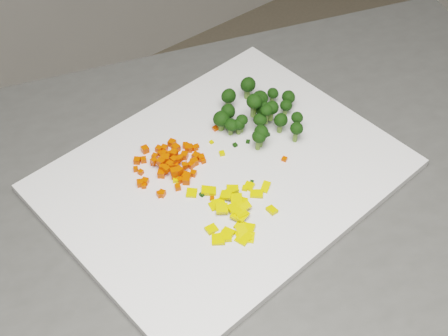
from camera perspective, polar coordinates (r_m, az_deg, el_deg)
counter_block at (r=1.30m, az=2.64°, el=-14.74°), size 1.21×1.01×0.90m
cutting_board at (r=0.93m, az=-0.00°, el=-0.68°), size 0.52×0.42×0.01m
carrot_pile at (r=0.93m, az=-5.03°, el=0.56°), size 0.11×0.11×0.03m
pepper_pile at (r=0.88m, az=0.57°, el=-3.26°), size 0.13×0.13×0.02m
broccoli_pile at (r=0.98m, az=3.45°, el=5.40°), size 0.13×0.13×0.06m
carrot_cube_0 at (r=0.92m, az=-4.13°, el=-0.22°), size 0.01×0.01×0.01m
carrot_cube_1 at (r=0.93m, az=-4.57°, el=0.74°), size 0.01×0.01×0.01m
carrot_cube_2 at (r=0.94m, az=-2.74°, el=0.55°), size 0.01×0.01×0.01m
carrot_cube_3 at (r=0.90m, az=-5.88°, el=-2.38°), size 0.01×0.01×0.01m
carrot_cube_4 at (r=0.93m, az=-4.24°, el=0.78°), size 0.01×0.01×0.01m
carrot_cube_5 at (r=0.93m, az=-3.05°, el=0.27°), size 0.01×0.01×0.01m
carrot_cube_6 at (r=0.92m, az=-3.44°, el=-0.78°), size 0.01×0.01×0.01m
carrot_cube_7 at (r=0.93m, az=-7.63°, el=-0.38°), size 0.01×0.01×0.01m
carrot_cube_8 at (r=0.92m, az=-5.39°, el=0.06°), size 0.01×0.01×0.01m
carrot_cube_9 at (r=0.96m, az=-3.56°, el=2.08°), size 0.01×0.01×0.01m
carrot_cube_10 at (r=0.96m, az=-5.50°, el=1.34°), size 0.01×0.01×0.01m
carrot_cube_11 at (r=0.94m, az=-6.55°, el=0.52°), size 0.01×0.01×0.01m
carrot_cube_12 at (r=0.93m, az=-5.62°, el=0.67°), size 0.01×0.01×0.01m
carrot_cube_13 at (r=0.93m, az=-5.75°, el=-0.53°), size 0.01×0.01×0.01m
carrot_cube_14 at (r=0.95m, az=-6.34°, el=1.06°), size 0.01×0.01×0.01m
carrot_cube_15 at (r=0.94m, az=-5.54°, el=0.94°), size 0.01×0.01×0.01m
carrot_cube_16 at (r=0.94m, az=-1.91°, el=0.66°), size 0.01×0.01×0.01m
carrot_cube_17 at (r=0.95m, az=-4.95°, el=1.26°), size 0.01×0.01×0.01m
carrot_cube_18 at (r=0.92m, az=-4.02°, el=-1.11°), size 0.01×0.01×0.01m
carrot_cube_19 at (r=0.93m, az=-4.91°, el=0.21°), size 0.01×0.01×0.01m
carrot_cube_20 at (r=0.96m, az=-3.46°, el=2.07°), size 0.01×0.01×0.01m
carrot_cube_21 at (r=0.92m, az=-7.73°, el=-1.39°), size 0.01×0.01×0.01m
carrot_cube_22 at (r=0.95m, az=-3.64°, el=1.14°), size 0.01×0.01×0.01m
carrot_cube_23 at (r=0.96m, az=-7.24°, el=1.70°), size 0.01×0.01×0.01m
carrot_cube_24 at (r=0.93m, az=-5.34°, el=0.87°), size 0.02×0.02×0.01m
carrot_cube_25 at (r=0.92m, az=-5.68°, el=0.10°), size 0.01×0.01×0.01m
carrot_cube_26 at (r=0.94m, az=-8.07°, el=-0.10°), size 0.01×0.01×0.01m
carrot_cube_27 at (r=0.96m, az=-5.97°, el=1.73°), size 0.01×0.01×0.01m
carrot_cube_28 at (r=0.96m, az=-5.86°, el=1.34°), size 0.01×0.01×0.01m
carrot_cube_29 at (r=0.93m, az=-5.61°, el=-0.30°), size 0.01×0.01×0.01m
carrot_cube_30 at (r=0.92m, az=-7.33°, el=-1.63°), size 0.01×0.01×0.01m
carrot_cube_31 at (r=0.96m, az=-4.42°, el=1.82°), size 0.01×0.01×0.01m
carrot_cube_32 at (r=0.92m, az=-7.22°, el=-1.22°), size 0.01×0.01×0.01m
carrot_cube_33 at (r=0.92m, az=-2.82°, el=-0.50°), size 0.01×0.01×0.01m
carrot_cube_34 at (r=0.95m, az=-5.25°, el=0.94°), size 0.01×0.01×0.01m
carrot_cube_35 at (r=0.93m, az=-3.88°, el=-0.43°), size 0.01×0.01×0.01m
carrot_cube_36 at (r=0.92m, az=-7.67°, el=-1.38°), size 0.01×0.01×0.01m
carrot_cube_37 at (r=0.95m, az=-2.58°, el=1.08°), size 0.01×0.01×0.01m
carrot_cube_38 at (r=0.91m, az=-4.59°, el=-0.35°), size 0.01×0.01×0.01m
carrot_cube_39 at (r=0.96m, az=-2.92°, el=1.86°), size 0.01×0.01×0.01m
carrot_cube_40 at (r=0.94m, az=-4.61°, el=1.33°), size 0.01×0.01×0.01m
carrot_cube_41 at (r=0.90m, az=-5.70°, el=-2.33°), size 0.01×0.01×0.01m
carrot_cube_42 at (r=0.93m, az=-3.60°, el=0.24°), size 0.01×0.01×0.01m
carrot_cube_43 at (r=0.95m, az=-7.36°, el=0.75°), size 0.01×0.01×0.01m
carrot_cube_44 at (r=0.96m, az=-2.65°, el=1.85°), size 0.01×0.01×0.01m
carrot_cube_45 at (r=0.91m, az=-4.25°, el=-1.77°), size 0.01×0.01×0.01m
carrot_cube_46 at (r=0.97m, az=-4.78°, el=2.28°), size 0.01×0.01×0.01m
carrot_cube_47 at (r=0.92m, az=-4.50°, el=-0.85°), size 0.01×0.01×0.01m
carrot_cube_48 at (r=0.95m, az=-7.96°, el=0.67°), size 0.01×0.01×0.01m
carrot_cube_49 at (r=0.93m, az=-4.07°, el=0.89°), size 0.01×0.01×0.01m
carrot_cube_50 at (r=0.94m, az=-2.08°, el=0.94°), size 0.01×0.01×0.01m
carrot_cube_51 at (r=0.92m, az=-5.28°, el=-0.13°), size 0.01×0.01×0.01m
carrot_cube_52 at (r=0.93m, az=-4.96°, el=0.32°), size 0.01×0.01×0.01m
carrot_cube_53 at (r=0.93m, az=-5.80°, el=0.55°), size 0.01×0.01×0.01m
carrot_cube_54 at (r=0.96m, az=-5.49°, el=1.80°), size 0.01×0.01×0.01m
carrot_cube_55 at (r=0.93m, az=-6.41°, el=0.65°), size 0.01×0.01×0.01m
carrot_cube_56 at (r=0.91m, az=-3.46°, el=-1.13°), size 0.02×0.02×0.01m
carrot_cube_57 at (r=0.94m, az=-4.49°, el=0.26°), size 0.01×0.01×0.01m
carrot_cube_58 at (r=0.96m, az=-3.27°, el=1.82°), size 0.01×0.01×0.01m
pepper_chunk_0 at (r=0.89m, az=-0.52°, el=-3.23°), size 0.02×0.02×0.01m
pepper_chunk_1 at (r=0.91m, az=0.79°, el=-1.98°), size 0.02×0.02×0.01m
pepper_chunk_2 at (r=0.85m, az=0.23°, el=-6.21°), size 0.02×0.02×0.01m
pepper_chunk_3 at (r=0.90m, az=3.01°, el=-2.38°), size 0.02×0.02×0.01m
pepper_chunk_4 at (r=0.89m, az=0.19°, el=-2.48°), size 0.02×0.02×0.01m
pepper_chunk_5 at (r=0.86m, az=1.69°, el=-5.33°), size 0.02×0.02×0.01m
pepper_chunk_6 at (r=0.86m, az=0.31°, el=-5.99°), size 0.02×0.02×0.01m
pepper_chunk_7 at (r=0.86m, az=1.94°, el=-5.67°), size 0.02×0.02×0.01m
pepper_chunk_8 at (r=0.91m, az=2.30°, el=-1.67°), size 0.02×0.02×0.01m
pepper_chunk_9 at (r=0.89m, az=-0.94°, el=-3.49°), size 0.01×0.02×0.01m
pepper_chunk_10 at (r=0.85m, az=2.08°, el=-6.32°), size 0.03×0.03×0.01m
pepper_chunk_11 at (r=0.87m, az=1.73°, el=-4.41°), size 0.02×0.02×0.01m
pepper_chunk_12 at (r=0.86m, az=-1.15°, el=-5.60°), size 0.02×0.01×0.01m
pepper_chunk_13 at (r=0.88m, az=-0.20°, el=-3.73°), size 0.02×0.02×0.01m
pepper_chunk_14 at (r=0.87m, az=1.54°, el=-4.12°), size 0.02×0.02×0.01m
pepper_chunk_15 at (r=0.90m, az=-2.98°, el=-2.29°), size 0.02×0.02×0.00m
pepper_chunk_16 at (r=0.89m, az=1.54°, el=-3.01°), size 0.02×0.02×0.01m
pepper_chunk_17 at (r=0.88m, az=0.88°, el=-3.75°), size 0.02×0.02×0.01m
pepper_chunk_18 at (r=0.88m, az=1.97°, el=-3.52°), size 0.02×0.01×0.01m
pepper_chunk_19 at (r=0.85m, az=-0.53°, el=-6.53°), size 0.02×0.02×0.01m
pepper_chunk_20 at (r=0.88m, az=4.40°, el=-3.85°), size 0.01×0.02×0.01m
pepper_chunk_21 at (r=0.87m, az=1.26°, el=-4.20°), size 0.03×0.02×0.01m
pepper_chunk_22 at (r=0.86m, az=1.55°, el=-5.57°), size 0.02×0.02×0.01m
pepper_chunk_23 at (r=0.90m, az=-1.43°, el=-2.09°), size 0.03×0.03×0.01m
pepper_chunk_24 at (r=0.89m, az=1.17°, el=-2.95°), size 0.03×0.03×0.01m
pepper_chunk_25 at (r=0.85m, az=1.77°, el=-6.44°), size 0.02×0.02×0.01m
pepper_chunk_26 at (r=0.91m, az=3.81°, el=-1.75°), size 0.02×0.02×0.01m
pepper_chunk_27 at (r=0.86m, az=2.42°, el=-5.53°), size 0.02×0.02×0.01m
pepper_chunk_28 at (r=0.85m, az=1.79°, el=-6.22°), size 0.03×0.03×0.01m
pepper_chunk_29 at (r=0.90m, az=0.67°, el=-2.10°), size 0.02×0.01×0.01m
broccoli_floret_0 at (r=1.04m, az=4.44°, el=6.58°), size 0.02×0.02×0.03m
broccoli_floret_1 at (r=1.02m, az=0.38°, el=6.22°), size 0.04×0.04×0.04m
broccoli_floret_2 at (r=1.00m, az=3.45°, el=5.13°), size 0.04×0.04×0.04m
broccoli_floret_3 at (r=0.98m, az=3.86°, el=4.89°), size 0.03×0.03×0.03m
broccoli_floret_4 at (r=0.98m, az=0.61°, el=3.72°), size 0.03×0.03×0.03m
broccoli_floret_5 at (r=0.97m, az=6.57°, el=3.21°), size 0.03×0.03×0.03m
broccoli_floret_6 at (r=0.98m, az=1.35°, el=3.77°), size 0.03×0.03×0.03m
broccoli_floret_7 at (r=0.98m, az=1.61°, el=4.03°), size 0.03×0.03×0.03m
broccoli_floret_8 at (r=0.95m, az=3.14°, el=2.48°), size 0.03×0.03×0.03m
broccoli_floret_9 at (r=0.99m, az=3.25°, el=5.87°), size 0.02×0.02×0.03m
broccoli_floret_10 at (r=0.96m, az=3.36°, el=2.85°), size 0.03×0.03×0.04m
broccoli_floret_11 at (r=0.98m, az=5.14°, el=4.05°), size 0.03×0.03×0.03m
broccoli_floret_12 at (r=0.98m, az=2.71°, el=5.66°), size 0.03×0.03×0.04m
broccoli_floret_13 at (r=1.02m, az=3.29°, el=6.17°), size 0.03×0.03×0.03m
broccoli_floret_14 at (r=0.98m, az=4.31°, el=5.17°), size 0.03×0.03×0.03m
broccoli_floret_15 at (r=0.98m, az=3.26°, el=4.05°), size 0.03×0.03×0.03m
broccoli_floret_16 at (r=0.99m, az=6.61°, el=4.19°), size 0.03×0.03×0.03m
broccoli_floret_17 at (r=1.03m, az=5.85°, el=6.18°), size 0.03×0.03×0.03m
broccoli_floret_18 at (r=0.98m, az=-0.30°, el=4.28°), size 0.04×0.04×0.03m
broccoli_floret_19 at (r=1.04m, az=2.15°, el=7.25°), size 0.04×0.04×0.04m
broccoli_floret_20 at (r=1.02m, az=5.64°, el=5.49°), size 0.03×0.03×0.03m
broccoli_floret_21 at (r=0.99m, az=0.32°, el=4.90°), size 0.03×0.03×0.03m
stray_bit_0 at (r=0.89m, az=0.89°, el=-2.67°), size 0.01×0.01×0.01m
stray_bit_1 at (r=0.99m, az=-0.79°, el=3.64°), size 0.01×0.01×0.01m
stray_bit_2 at (r=0.92m, az=-4.41°, el=-1.09°), size 0.01×0.01×0.01m
stray_bit_3 at (r=0.95m, az=5.54°, el=0.83°), size 0.01×0.01×0.01m
stray_bit_4 at (r=0.91m, az=1.92°, el=-1.86°), size 0.01×0.01×0.01m
stray_bit_5 at (r=0.89m, az=-1.10°, el=-2.80°), size 0.01×0.01×0.00m
stray_bit_6 at (r=0.96m, az=-2.51°, el=2.02°), size 0.01×0.01×0.00m
stray_bit_7 at (r=0.92m, az=2.56°, el=-1.28°), size 0.01×0.01×0.00m
stray_bit_8 at (r=0.90m, az=-2.01°, el=-2.42°), size 0.01×0.01×0.00m
stray_bit_9 at (r=0.97m, az=1.02°, el=2.12°), size 0.01×0.01×0.00m
stray_bit_10 at (r=0.89m, az=1.95°, el=-2.96°), size 0.01×0.01×0.00m
stray_bit_11 at (r=0.90m, az=1.00°, el=-2.32°), size 0.01×0.01×0.00m
stray_bit_12 at (r=0.97m, az=2.20°, el=2.43°), size 0.01×0.01×0.00m
stray_bit_13 at (r=0.97m, az=-1.16°, el=2.38°), size 0.01×0.01×0.00m
stray_bit_14 at (r=0.98m, az=3.93°, el=3.11°), size 0.01×0.01×0.01m
stray_bit_15 at (r=0.95m, az=-0.19°, el=1.35°), size 0.01×0.01×0.01m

